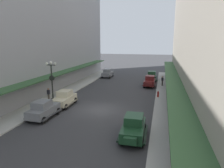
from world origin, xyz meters
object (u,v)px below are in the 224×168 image
parked_car_0 (150,81)px  parked_car_3 (108,73)px  lamp_post_with_clock (52,80)px  pedestrian_0 (175,122)px  fire_hydrant (158,94)px  pedestrian_3 (169,97)px  pedestrian_1 (162,81)px  parked_car_2 (152,76)px  pedestrian_2 (49,94)px  parked_car_1 (134,127)px  parked_car_5 (64,98)px  parked_car_4 (43,109)px

parked_car_0 → parked_car_3: (-9.43, 7.03, 0.00)m
lamp_post_with_clock → pedestrian_0: (14.34, -5.23, -1.97)m
fire_hydrant → parked_car_0: bearing=102.4°
pedestrian_3 → pedestrian_0: bearing=-88.3°
pedestrian_0 → pedestrian_3: (-0.24, 8.05, -0.02)m
parked_car_3 → pedestrian_1: (11.53, -6.56, 0.05)m
parked_car_2 → pedestrian_2: size_ratio=2.60×
parked_car_3 → pedestrian_2: size_ratio=2.60×
lamp_post_with_clock → pedestrian_2: (-0.92, 0.53, -2.00)m
parked_car_0 → parked_car_1: (-0.08, -19.69, 0.00)m
parked_car_3 → fire_hydrant: 17.98m
parked_car_5 → fire_hydrant: 12.58m
parked_car_0 → pedestrian_3: size_ratio=2.63×
parked_car_2 → pedestrian_0: parked_car_2 is taller
parked_car_5 → pedestrian_0: bearing=-20.7°
parked_car_3 → parked_car_1: bearing=-70.7°
parked_car_4 → parked_car_5: same height
pedestrian_1 → pedestrian_2: 19.11m
fire_hydrant → pedestrian_3: (1.35, -2.85, 0.43)m
pedestrian_2 → parked_car_3: bearing=82.2°
parked_car_5 → fire_hydrant: parked_car_5 is taller
parked_car_3 → fire_hydrant: bearing=-52.2°
parked_car_4 → fire_hydrant: bearing=42.9°
parked_car_1 → parked_car_3: same height
parked_car_4 → pedestrian_0: 12.76m
parked_car_1 → pedestrian_0: size_ratio=2.57×
parked_car_1 → pedestrian_1: bearing=83.8°
fire_hydrant → pedestrian_2: bearing=-159.4°
lamp_post_with_clock → pedestrian_0: 15.39m
parked_car_0 → parked_car_1: size_ratio=1.00×
parked_car_3 → lamp_post_with_clock: size_ratio=0.83×
lamp_post_with_clock → pedestrian_1: 18.91m
parked_car_3 → fire_hydrant: parked_car_3 is taller
parked_car_2 → pedestrian_2: parked_car_2 is taller
parked_car_0 → pedestrian_0: (3.17, -18.09, 0.07)m
pedestrian_2 → pedestrian_3: same height
fire_hydrant → pedestrian_2: pedestrian_2 is taller
parked_car_2 → lamp_post_with_clock: size_ratio=0.83×
pedestrian_0 → pedestrian_2: size_ratio=1.02×
parked_car_3 → pedestrian_0: bearing=-63.4°
lamp_post_with_clock → pedestrian_1: bearing=45.1°
pedestrian_3 → parked_car_3: bearing=125.9°
parked_car_1 → parked_car_0: bearing=89.8°
fire_hydrant → pedestrian_0: size_ratio=0.49×
pedestrian_2 → parked_car_4: bearing=-64.3°
parked_car_4 → fire_hydrant: parked_car_4 is taller
lamp_post_with_clock → pedestrian_3: bearing=11.3°
pedestrian_1 → parked_car_0: bearing=-167.4°
parked_car_1 → pedestrian_2: 14.08m
parked_car_0 → parked_car_3: 11.76m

